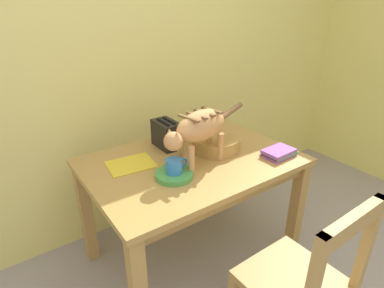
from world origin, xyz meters
name	(u,v)px	position (x,y,z in m)	size (l,w,h in m)	color
wall_rear	(121,59)	(0.00, 1.71, 1.25)	(5.03, 0.11, 2.50)	#E6D66E
dining_table	(192,173)	(0.12, 1.06, 0.65)	(1.23, 0.85, 0.75)	#B08341
cat	(199,128)	(0.11, 0.98, 0.97)	(0.61, 0.22, 0.32)	tan
saucer_bowl	(174,175)	(-0.08, 0.94, 0.76)	(0.21, 0.21, 0.03)	#479945
coffee_mug	(174,166)	(-0.08, 0.94, 0.81)	(0.13, 0.09, 0.08)	#3078C2
magazine	(131,164)	(-0.21, 1.20, 0.75)	(0.26, 0.20, 0.01)	gold
book_stack	(279,153)	(0.57, 0.79, 0.77)	(0.20, 0.14, 0.04)	#934696
wicker_basket	(216,143)	(0.32, 1.08, 0.79)	(0.30, 0.30, 0.09)	#AD813E
toaster	(167,134)	(0.09, 1.30, 0.83)	(0.12, 0.20, 0.18)	black
wooden_chair_near	(301,283)	(0.15, 0.25, 0.45)	(0.43, 0.43, 0.92)	#AF8444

